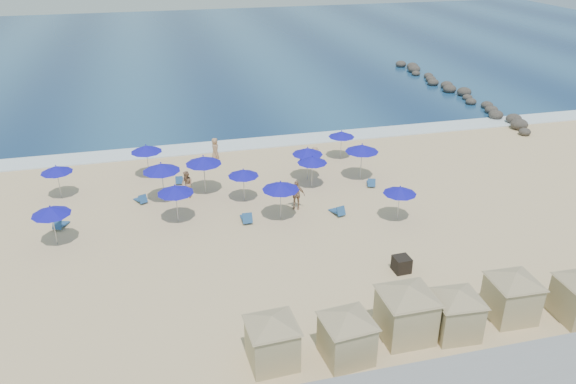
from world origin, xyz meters
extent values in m
plane|color=#D7B788|center=(0.00, 0.00, 0.00)|extent=(160.00, 160.00, 0.00)
cube|color=navy|center=(0.00, 55.00, 0.03)|extent=(160.00, 80.00, 0.06)
cube|color=white|center=(0.00, 15.50, 0.04)|extent=(160.00, 2.50, 0.08)
ellipsoid|color=#2D2826|center=(23.40, 12.00, 0.28)|extent=(1.00, 1.00, 0.65)
ellipsoid|color=#2D2826|center=(23.88, 13.50, 0.41)|extent=(1.48, 1.48, 0.96)
ellipsoid|color=#2D2826|center=(24.36, 15.00, 0.39)|extent=(1.40, 1.40, 0.91)
ellipsoid|color=#2D2826|center=(23.52, 16.50, 0.36)|extent=(1.32, 1.32, 0.86)
ellipsoid|color=#2D2826|center=(24.00, 18.00, 0.34)|extent=(1.24, 1.24, 0.81)
ellipsoid|color=#2D2826|center=(24.48, 19.50, 0.32)|extent=(1.16, 1.16, 0.75)
ellipsoid|color=#2D2826|center=(23.64, 21.00, 0.30)|extent=(1.08, 1.08, 0.70)
ellipsoid|color=#2D2826|center=(24.12, 22.50, 0.28)|extent=(1.00, 1.00, 0.65)
ellipsoid|color=#2D2826|center=(24.60, 24.00, 0.41)|extent=(1.48, 1.48, 0.96)
ellipsoid|color=#2D2826|center=(23.76, 25.50, 0.39)|extent=(1.40, 1.40, 0.91)
ellipsoid|color=#2D2826|center=(24.24, 27.00, 0.36)|extent=(1.32, 1.32, 0.86)
ellipsoid|color=#2D2826|center=(23.40, 28.50, 0.34)|extent=(1.24, 1.24, 0.81)
ellipsoid|color=#2D2826|center=(23.88, 30.00, 0.32)|extent=(1.16, 1.16, 0.75)
ellipsoid|color=#2D2826|center=(24.36, 31.50, 0.30)|extent=(1.08, 1.08, 0.70)
ellipsoid|color=#2D2826|center=(23.52, 33.00, 0.28)|extent=(1.00, 1.00, 0.65)
ellipsoid|color=#2D2826|center=(24.00, 34.50, 0.41)|extent=(1.48, 1.48, 0.96)
ellipsoid|color=#2D2826|center=(24.48, 36.00, 0.39)|extent=(1.40, 1.40, 0.91)
ellipsoid|color=#2D2826|center=(23.64, 37.50, 0.36)|extent=(1.32, 1.32, 0.86)
cube|color=black|center=(4.62, -4.51, 0.41)|extent=(0.85, 0.85, 0.82)
cube|color=tan|center=(-3.27, -9.37, 0.93)|extent=(1.96, 1.96, 1.86)
cube|color=#9A8664|center=(-3.27, -9.37, 1.86)|extent=(2.05, 2.05, 0.07)
pyramid|color=#9A8664|center=(-3.27, -9.37, 2.33)|extent=(4.08, 4.08, 0.47)
cube|color=tan|center=(-0.28, -9.85, 0.93)|extent=(2.04, 2.04, 1.87)
cube|color=#9A8664|center=(-0.28, -9.85, 1.87)|extent=(2.14, 2.14, 0.07)
pyramid|color=#9A8664|center=(-0.28, -9.85, 2.33)|extent=(4.07, 4.07, 0.47)
cube|color=tan|center=(2.63, -9.15, 1.05)|extent=(2.10, 2.10, 2.09)
cube|color=#9A8664|center=(2.63, -9.15, 2.09)|extent=(2.21, 2.21, 0.08)
pyramid|color=#9A8664|center=(2.63, -9.15, 2.61)|extent=(4.59, 4.59, 0.52)
cube|color=tan|center=(4.77, -9.55, 0.92)|extent=(1.95, 1.95, 1.84)
cube|color=#9A8664|center=(4.77, -9.55, 1.84)|extent=(2.05, 2.05, 0.07)
pyramid|color=#9A8664|center=(4.77, -9.55, 2.30)|extent=(4.03, 4.03, 0.46)
cube|color=tan|center=(7.79, -9.12, 0.96)|extent=(1.98, 1.98, 1.92)
cube|color=#9A8664|center=(7.79, -9.12, 1.92)|extent=(2.08, 2.08, 0.08)
pyramid|color=#9A8664|center=(7.79, -9.12, 2.40)|extent=(4.20, 4.20, 0.48)
cylinder|color=#A5A8AD|center=(-13.32, 8.92, 0.91)|extent=(0.05, 0.05, 1.82)
cone|color=#120FA6|center=(-13.32, 8.92, 1.99)|extent=(2.01, 2.01, 0.43)
sphere|color=#120FA6|center=(-13.32, 8.92, 2.25)|extent=(0.08, 0.08, 0.08)
cylinder|color=#A5A8AD|center=(-12.90, 2.69, 0.96)|extent=(0.05, 0.05, 1.92)
cone|color=#120FA6|center=(-12.90, 2.69, 2.10)|extent=(2.13, 2.13, 0.46)
sphere|color=#120FA6|center=(-12.90, 2.69, 2.38)|extent=(0.08, 0.08, 0.08)
cylinder|color=#A5A8AD|center=(-7.65, 10.87, 0.98)|extent=(0.05, 0.05, 1.95)
cone|color=#120FA6|center=(-7.65, 10.87, 2.13)|extent=(2.16, 2.16, 0.46)
sphere|color=#120FA6|center=(-7.65, 10.87, 2.41)|extent=(0.08, 0.08, 0.08)
cylinder|color=#A5A8AD|center=(-6.14, 3.70, 0.98)|extent=(0.05, 0.05, 1.95)
cone|color=#120FA6|center=(-6.14, 3.70, 2.13)|extent=(2.16, 2.16, 0.46)
sphere|color=#120FA6|center=(-6.14, 3.70, 2.41)|extent=(0.08, 0.08, 0.08)
cylinder|color=#A5A8AD|center=(-6.80, 6.74, 1.08)|extent=(0.06, 0.06, 2.15)
cone|color=#120FA6|center=(-6.80, 6.74, 2.35)|extent=(2.38, 2.38, 0.51)
sphere|color=#120FA6|center=(-6.80, 6.74, 2.66)|extent=(0.09, 0.09, 0.09)
cylinder|color=#A5A8AD|center=(-1.79, 5.53, 0.89)|extent=(0.05, 0.05, 1.79)
cone|color=#120FA6|center=(-1.79, 5.53, 1.95)|extent=(1.98, 1.98, 0.42)
sphere|color=#120FA6|center=(-1.79, 5.53, 2.21)|extent=(0.08, 0.08, 0.08)
cylinder|color=#A5A8AD|center=(-0.07, 2.53, 1.01)|extent=(0.05, 0.05, 2.02)
cone|color=#120FA6|center=(-0.07, 2.53, 2.20)|extent=(2.23, 2.23, 0.48)
sphere|color=#120FA6|center=(-0.07, 2.53, 2.49)|extent=(0.08, 0.08, 0.08)
cylinder|color=#A5A8AD|center=(3.07, 7.73, 0.97)|extent=(0.05, 0.05, 1.93)
cone|color=#120FA6|center=(3.07, 7.73, 2.11)|extent=(2.14, 2.14, 0.46)
sphere|color=#120FA6|center=(3.07, 7.73, 2.39)|extent=(0.08, 0.08, 0.08)
cylinder|color=#A5A8AD|center=(3.03, 6.45, 0.91)|extent=(0.05, 0.05, 1.83)
cone|color=#120FA6|center=(3.03, 6.45, 1.99)|extent=(2.02, 2.02, 0.43)
sphere|color=#120FA6|center=(3.03, 6.45, 2.26)|extent=(0.08, 0.08, 0.08)
cylinder|color=#A5A8AD|center=(6.62, 10.89, 0.89)|extent=(0.05, 0.05, 1.77)
cone|color=#120FA6|center=(6.62, 10.89, 1.94)|extent=(1.96, 1.96, 0.42)
sphere|color=#120FA6|center=(6.62, 10.89, 2.19)|extent=(0.07, 0.07, 0.07)
cylinder|color=#A5A8AD|center=(6.72, 6.94, 1.05)|extent=(0.06, 0.06, 2.10)
cone|color=#120FA6|center=(6.72, 6.94, 2.29)|extent=(2.32, 2.32, 0.50)
sphere|color=#120FA6|center=(6.72, 6.94, 2.59)|extent=(0.09, 0.09, 0.09)
cylinder|color=#A5A8AD|center=(6.74, 0.69, 0.90)|extent=(0.05, 0.05, 1.80)
cone|color=#120FA6|center=(6.74, 0.69, 1.97)|extent=(1.99, 1.99, 0.43)
sphere|color=#120FA6|center=(6.74, 0.69, 2.23)|extent=(0.08, 0.08, 0.08)
cylinder|color=#A5A8AD|center=(-4.09, 7.30, 1.07)|extent=(0.06, 0.06, 2.14)
cone|color=#120FA6|center=(-4.09, 7.30, 2.34)|extent=(2.37, 2.37, 0.51)
sphere|color=#120FA6|center=(-4.09, 7.30, 2.65)|extent=(0.09, 0.09, 0.09)
cube|color=#244E84|center=(-12.87, 4.72, 0.15)|extent=(0.88, 1.25, 0.31)
cube|color=#244E84|center=(-13.04, 4.27, 0.38)|extent=(0.61, 0.47, 0.55)
cube|color=#244E84|center=(-8.32, 6.99, 0.15)|extent=(0.92, 1.21, 0.30)
cube|color=#244E84|center=(-8.13, 6.57, 0.37)|extent=(0.59, 0.48, 0.53)
cube|color=#244E84|center=(-5.62, 9.42, 0.14)|extent=(0.63, 1.11, 0.29)
cube|color=#244E84|center=(-5.68, 8.98, 0.35)|extent=(0.53, 0.35, 0.51)
cube|color=#244E84|center=(-2.15, 2.84, 0.17)|extent=(0.61, 1.26, 0.35)
cube|color=#244E84|center=(-2.16, 2.32, 0.42)|extent=(0.60, 0.35, 0.61)
cube|color=#244E84|center=(3.43, 2.36, 0.15)|extent=(0.80, 1.24, 0.32)
cube|color=#244E84|center=(3.55, 1.89, 0.39)|extent=(0.60, 0.43, 0.56)
cube|color=#244E84|center=(7.06, 5.78, 0.15)|extent=(0.83, 1.21, 0.30)
cube|color=#244E84|center=(6.92, 5.34, 0.37)|extent=(0.59, 0.44, 0.53)
imported|color=#A67C5C|center=(-5.28, 6.94, 0.89)|extent=(1.03, 1.09, 1.78)
imported|color=#A67C5C|center=(1.18, 3.66, 0.94)|extent=(1.20, 0.84, 1.88)
imported|color=#A67C5C|center=(4.16, 9.63, 0.80)|extent=(1.14, 0.79, 1.60)
imported|color=#A67C5C|center=(-2.67, 13.00, 0.85)|extent=(0.68, 0.91, 1.69)
camera|label=1|loc=(-6.96, -26.67, 16.21)|focal=35.00mm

